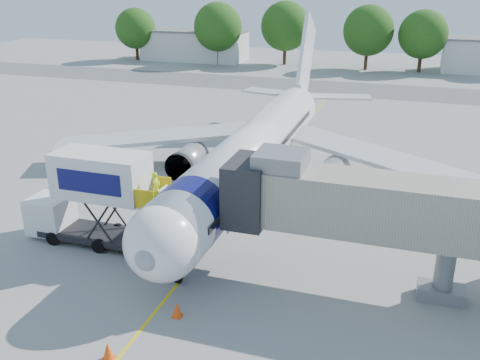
% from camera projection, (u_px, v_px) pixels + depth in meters
% --- Properties ---
extents(ground, '(160.00, 160.00, 0.00)m').
position_uv_depth(ground, '(238.00, 209.00, 35.38)').
color(ground, gray).
rests_on(ground, ground).
extents(guidance_line, '(0.15, 70.00, 0.01)m').
position_uv_depth(guidance_line, '(238.00, 209.00, 35.38)').
color(guidance_line, yellow).
rests_on(guidance_line, ground).
extents(taxiway_strip, '(120.00, 10.00, 0.01)m').
position_uv_depth(taxiway_strip, '(335.00, 88.00, 72.62)').
color(taxiway_strip, '#59595B').
rests_on(taxiway_strip, ground).
extents(aircraft, '(34.17, 37.73, 11.35)m').
position_uv_depth(aircraft, '(256.00, 148.00, 37.97)').
color(aircraft, white).
rests_on(aircraft, ground).
extents(jet_bridge, '(13.90, 3.20, 6.60)m').
position_uv_depth(jet_bridge, '(352.00, 204.00, 25.30)').
color(jet_bridge, '#A29C8A').
rests_on(jet_bridge, ground).
extents(catering_hiloader, '(8.50, 2.44, 5.50)m').
position_uv_depth(catering_hiloader, '(93.00, 198.00, 29.99)').
color(catering_hiloader, black).
rests_on(catering_hiloader, ground).
extents(safety_cone_a, '(0.46, 0.46, 0.73)m').
position_uv_depth(safety_cone_a, '(177.00, 310.00, 24.15)').
color(safety_cone_a, '#F44B0C').
rests_on(safety_cone_a, ground).
extents(safety_cone_b, '(0.49, 0.49, 0.78)m').
position_uv_depth(safety_cone_b, '(108.00, 351.00, 21.46)').
color(safety_cone_b, '#F44B0C').
rests_on(safety_cone_b, ground).
extents(outbuilding_left, '(18.40, 8.40, 5.30)m').
position_uv_depth(outbuilding_left, '(195.00, 45.00, 95.73)').
color(outbuilding_left, silver).
rests_on(outbuilding_left, ground).
extents(tree_a, '(7.10, 7.10, 9.06)m').
position_uv_depth(tree_a, '(136.00, 28.00, 94.62)').
color(tree_a, '#382314').
rests_on(tree_a, ground).
extents(tree_b, '(8.07, 8.07, 10.29)m').
position_uv_depth(tree_b, '(218.00, 27.00, 89.43)').
color(tree_b, '#382314').
rests_on(tree_b, ground).
extents(tree_c, '(8.21, 8.21, 10.47)m').
position_uv_depth(tree_c, '(285.00, 26.00, 89.36)').
color(tree_c, '#382314').
rests_on(tree_c, ground).
extents(tree_d, '(7.96, 7.96, 10.14)m').
position_uv_depth(tree_d, '(368.00, 30.00, 84.57)').
color(tree_d, '#382314').
rests_on(tree_d, ground).
extents(tree_e, '(7.48, 7.48, 9.54)m').
position_uv_depth(tree_e, '(423.00, 34.00, 82.56)').
color(tree_e, '#382314').
rests_on(tree_e, ground).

